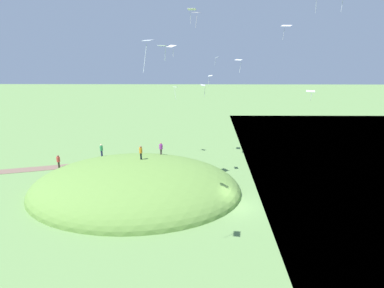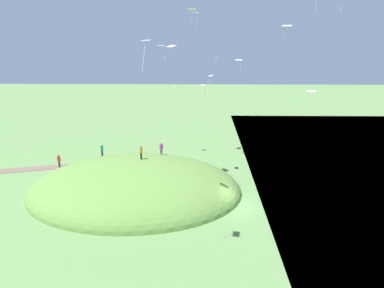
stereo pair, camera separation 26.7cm
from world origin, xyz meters
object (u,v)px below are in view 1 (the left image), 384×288
Objects in this scene: kite_1 at (203,86)px; kite_13 at (239,61)px; kite_11 at (210,76)px; person_with_child at (101,149)px; kite_5 at (175,88)px; kite_10 at (148,43)px; kite_2 at (192,10)px; kite_4 at (311,92)px; person_walking_path at (58,160)px; kite_3 at (171,46)px; kite_0 at (163,47)px; person_watching_kites at (141,151)px; person_near_shore at (161,147)px; kite_7 at (196,13)px; kite_14 at (217,58)px; kite_12 at (286,26)px.

kite_1 is 6.41m from kite_13.
kite_13 is (-3.40, 4.51, 2.66)m from kite_11.
person_with_child is at bearing 26.39° from kite_11.
kite_11 is (-4.94, -0.43, 1.63)m from kite_5.
person_with_child is 25.42m from kite_10.
kite_2 reaches higher than kite_4.
kite_3 reaches higher than person_walking_path.
kite_1 is 8.25m from kite_11.
kite_5 is (-0.06, -18.04, -6.93)m from kite_0.
person_watching_kites is at bearing 144.95° from person_walking_path.
kite_13 is at bearing -114.15° from person_watching_kites.
person_near_shore is 9.54m from kite_5.
person_with_child is 1.00× the size of kite_7.
person_walking_path is at bearing 12.95° from kite_13.
kite_5 is at bearing -70.61° from kite_7.
kite_13 reaches higher than person_walking_path.
person_near_shore is 17.49m from kite_0.
person_watching_kites is 15.61m from kite_11.
person_walking_path is at bearing -1.77° from kite_3.
person_watching_kites is at bearing -134.53° from person_near_shore.
kite_5 is 1.15× the size of kite_11.
kite_2 reaches higher than kite_0.
kite_5 is at bearing -89.00° from kite_3.
kite_3 is 11.63m from kite_5.
kite_10 is at bearing 87.77° from kite_3.
kite_3 reaches higher than person_near_shore.
kite_4 is 15.64m from kite_11.
kite_3 is at bearing 148.89° from person_walking_path.
kite_4 is at bearing 164.98° from kite_1.
kite_3 reaches higher than person_watching_kites.
kite_4 is 22.65m from kite_10.
kite_4 is 0.96× the size of kite_14.
kite_12 is at bearing -161.12° from kite_7.
person_with_child is at bearing -4.51° from kite_1.
kite_3 is at bearing 70.28° from kite_2.
kite_0 is at bearing 74.84° from kite_11.
kite_14 is at bearing -121.21° from kite_3.
person_with_child is 1.01× the size of kite_13.
kite_5 is at bearing -91.01° from kite_10.
kite_14 reaches higher than kite_1.
kite_12 reaches higher than kite_0.
kite_0 is 0.72× the size of kite_5.
kite_7 is at bearing 70.07° from kite_14.
kite_12 is 1.07× the size of kite_13.
kite_3 is at bearing 64.78° from kite_11.
kite_11 is (-4.77, -10.14, -4.77)m from kite_3.
kite_0 is (-9.36, 11.34, 13.64)m from person_with_child.
kite_2 is 17.54m from kite_4.
kite_10 is at bearing 88.99° from kite_5.
kite_14 reaches higher than person_near_shore.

